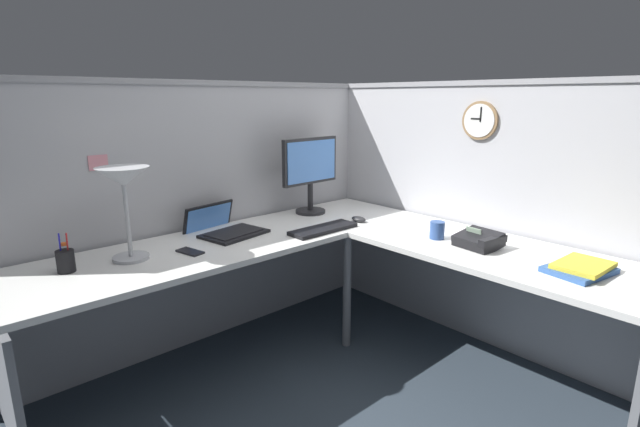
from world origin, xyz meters
TOP-DOWN VIEW (x-y plane):
  - ground_plane at (0.00, 0.00)m, footprint 6.80×6.80m
  - cubicle_wall_back at (-0.36, 0.87)m, footprint 2.57×0.12m
  - cubicle_wall_right at (0.87, -0.27)m, footprint 0.12×2.37m
  - desk at (-0.15, -0.05)m, footprint 2.35×2.15m
  - monitor at (0.29, 0.64)m, footprint 0.46×0.20m
  - laptop at (-0.39, 0.63)m, footprint 0.40×0.43m
  - keyboard at (0.06, 0.26)m, footprint 0.43×0.14m
  - computer_mouse at (0.36, 0.26)m, footprint 0.06×0.10m
  - desk_lamp_dome at (-0.95, 0.52)m, footprint 0.24×0.24m
  - pen_cup at (-1.23, 0.55)m, footprint 0.08×0.08m
  - cell_phone at (-0.70, 0.42)m, footprint 0.10×0.16m
  - office_phone at (0.45, -0.51)m, footprint 0.21×0.23m
  - book_stack at (0.45, -0.99)m, footprint 0.31×0.26m
  - coffee_mug at (0.42, -0.27)m, footprint 0.08×0.08m
  - wall_clock at (0.82, -0.25)m, footprint 0.04×0.22m
  - pinned_note_leftmost at (-0.97, 0.82)m, footprint 0.09×0.00m

SIDE VIEW (x-z plane):
  - ground_plane at x=0.00m, z-range 0.00..0.00m
  - desk at x=-0.15m, z-range 0.27..1.00m
  - cell_phone at x=-0.70m, z-range 0.73..0.74m
  - keyboard at x=0.06m, z-range 0.73..0.75m
  - computer_mouse at x=0.36m, z-range 0.73..0.76m
  - book_stack at x=0.45m, z-range 0.73..0.77m
  - laptop at x=-0.39m, z-range 0.65..0.86m
  - office_phone at x=0.45m, z-range 0.71..0.82m
  - coffee_mug at x=0.42m, z-range 0.73..0.83m
  - pen_cup at x=-1.23m, z-range 0.69..0.87m
  - cubicle_wall_back at x=-0.36m, z-range 0.00..1.58m
  - cubicle_wall_right at x=0.87m, z-range 0.00..1.58m
  - monitor at x=0.29m, z-range 0.77..1.27m
  - desk_lamp_dome at x=-0.95m, z-range 0.87..1.32m
  - pinned_note_leftmost at x=-0.97m, z-range 1.13..1.20m
  - wall_clock at x=0.82m, z-range 1.24..1.46m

